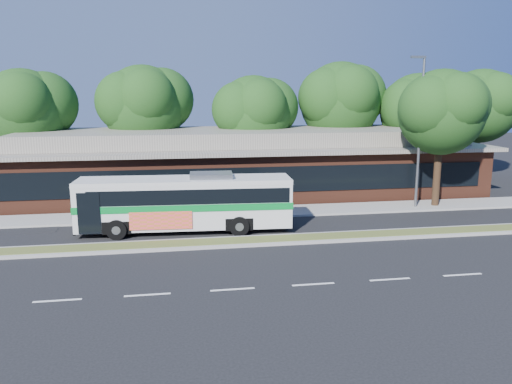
# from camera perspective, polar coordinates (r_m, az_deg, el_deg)

# --- Properties ---
(ground) EXTENTS (120.00, 120.00, 0.00)m
(ground) POSITION_cam_1_polar(r_m,az_deg,el_deg) (23.41, 3.19, -6.03)
(ground) COLOR black
(ground) RESTS_ON ground
(median_strip) EXTENTS (26.00, 1.10, 0.15)m
(median_strip) POSITION_cam_1_polar(r_m,az_deg,el_deg) (23.94, 2.88, -5.44)
(median_strip) COLOR #545C27
(median_strip) RESTS_ON ground
(sidewalk) EXTENTS (44.00, 2.60, 0.12)m
(sidewalk) POSITION_cam_1_polar(r_m,az_deg,el_deg) (29.45, 0.47, -2.29)
(sidewalk) COLOR gray
(sidewalk) RESTS_ON ground
(plaza_building) EXTENTS (33.20, 11.20, 4.45)m
(plaza_building) POSITION_cam_1_polar(r_m,az_deg,el_deg) (35.47, -1.36, 3.41)
(plaza_building) COLOR #53281A
(plaza_building) RESTS_ON ground
(lamp_post) EXTENTS (0.93, 0.18, 9.07)m
(lamp_post) POSITION_cam_1_polar(r_m,az_deg,el_deg) (31.43, 18.20, 6.95)
(lamp_post) COLOR slate
(lamp_post) RESTS_ON ground
(tree_bg_a) EXTENTS (6.47, 5.80, 8.63)m
(tree_bg_a) POSITION_cam_1_polar(r_m,az_deg,el_deg) (38.20, -24.36, 8.63)
(tree_bg_a) COLOR black
(tree_bg_a) RESTS_ON ground
(tree_bg_b) EXTENTS (6.69, 6.00, 9.00)m
(tree_bg_b) POSITION_cam_1_polar(r_m,az_deg,el_deg) (37.99, -12.08, 9.77)
(tree_bg_b) COLOR black
(tree_bg_b) RESTS_ON ground
(tree_bg_c) EXTENTS (6.24, 5.60, 8.26)m
(tree_bg_c) POSITION_cam_1_polar(r_m,az_deg,el_deg) (37.51, 0.30, 9.15)
(tree_bg_c) COLOR black
(tree_bg_c) RESTS_ON ground
(tree_bg_d) EXTENTS (6.91, 6.20, 9.37)m
(tree_bg_d) POSITION_cam_1_polar(r_m,az_deg,el_deg) (40.25, 10.14, 10.30)
(tree_bg_d) COLOR black
(tree_bg_d) RESTS_ON ground
(tree_bg_e) EXTENTS (6.47, 5.80, 8.50)m
(tree_bg_e) POSITION_cam_1_polar(r_m,az_deg,el_deg) (41.73, 18.43, 9.00)
(tree_bg_e) COLOR black
(tree_bg_e) RESTS_ON ground
(tree_bg_f) EXTENTS (6.69, 6.00, 8.92)m
(tree_bg_f) POSITION_cam_1_polar(r_m,az_deg,el_deg) (45.66, 24.64, 9.10)
(tree_bg_f) COLOR black
(tree_bg_f) RESTS_ON ground
(transit_bus) EXTENTS (10.80, 2.93, 3.00)m
(transit_bus) POSITION_cam_1_polar(r_m,az_deg,el_deg) (25.44, -7.98, -0.83)
(transit_bus) COLOR silver
(transit_bus) RESTS_ON ground
(sedan) EXTENTS (4.55, 2.79, 1.23)m
(sedan) POSITION_cam_1_polar(r_m,az_deg,el_deg) (32.18, -16.51, -0.58)
(sedan) COLOR #B1B5B8
(sedan) RESTS_ON ground
(sidewalk_tree) EXTENTS (5.71, 5.12, 8.39)m
(sidewalk_tree) POSITION_cam_1_polar(r_m,az_deg,el_deg) (32.52, 20.91, 8.73)
(sidewalk_tree) COLOR black
(sidewalk_tree) RESTS_ON ground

